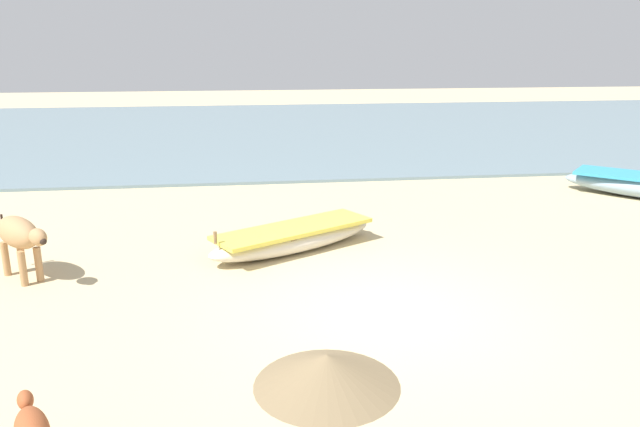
# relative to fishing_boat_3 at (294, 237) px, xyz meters

# --- Properties ---
(ground) EXTENTS (80.00, 80.00, 0.00)m
(ground) POSITION_rel_fishing_boat_3_xyz_m (1.04, -2.79, -0.24)
(ground) COLOR #CCB789
(sea_water) EXTENTS (60.00, 20.00, 0.08)m
(sea_water) POSITION_rel_fishing_boat_3_xyz_m (1.04, 15.26, -0.20)
(sea_water) COLOR slate
(sea_water) RESTS_ON ground
(fishing_boat_3) EXTENTS (3.34, 2.40, 0.63)m
(fishing_boat_3) POSITION_rel_fishing_boat_3_xyz_m (0.00, 0.00, 0.00)
(fishing_boat_3) COLOR beige
(fishing_boat_3) RESTS_ON ground
(cow_adult_tan) EXTENTS (1.19, 1.33, 0.99)m
(cow_adult_tan) POSITION_rel_fishing_boat_3_xyz_m (-4.28, -0.82, 0.48)
(cow_adult_tan) COLOR tan
(cow_adult_tan) RESTS_ON ground
(debris_pile_1) EXTENTS (2.13, 2.13, 0.36)m
(debris_pile_1) POSITION_rel_fishing_boat_3_xyz_m (-0.05, -4.47, -0.06)
(debris_pile_1) COLOR #7A6647
(debris_pile_1) RESTS_ON ground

